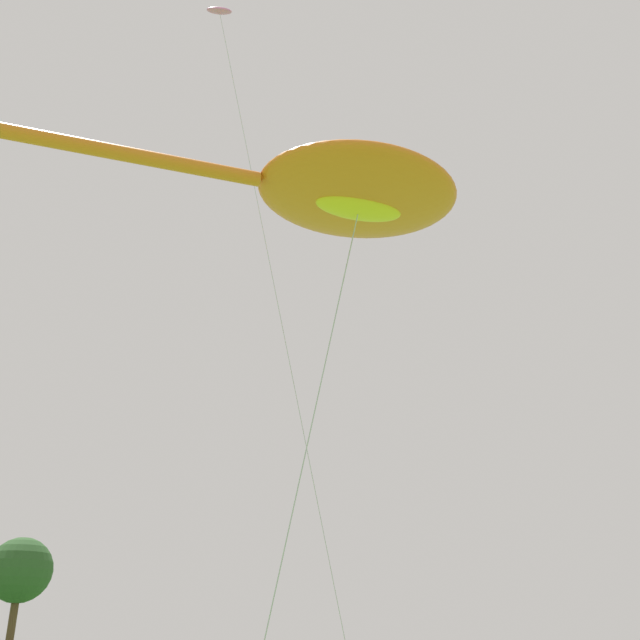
# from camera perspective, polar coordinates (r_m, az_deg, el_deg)

# --- Properties ---
(big_show_kite) EXTENTS (10.07, 6.98, 10.90)m
(big_show_kite) POSITION_cam_1_polar(r_m,az_deg,el_deg) (16.51, 2.27, 9.70)
(big_show_kite) COLOR orange
(big_show_kite) RESTS_ON ground
(small_kite_triangle_green) EXTENTS (2.90, 4.08, 21.28)m
(small_kite_triangle_green) POSITION_cam_1_polar(r_m,az_deg,el_deg) (27.03, -7.49, 21.47)
(small_kite_triangle_green) COLOR pink
(small_kite_triangle_green) RESTS_ON ground
(tree_shrub_far) EXTENTS (4.70, 4.70, 8.86)m
(tree_shrub_far) POSITION_cam_1_polar(r_m,az_deg,el_deg) (62.54, -21.93, -17.34)
(tree_shrub_far) COLOR #513823
(tree_shrub_far) RESTS_ON ground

